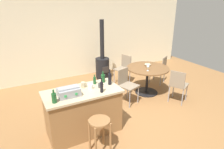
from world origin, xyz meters
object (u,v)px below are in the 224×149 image
(wine_glass, at_px, (148,67))
(bottle_1, at_px, (102,87))
(cup_1, at_px, (100,85))
(serving_bowl, at_px, (148,64))
(folding_chair_far, at_px, (160,68))
(bottle_0, at_px, (54,98))
(bottle_2, at_px, (110,79))
(folding_chair_near, at_px, (178,84))
(folding_chair_left, at_px, (124,67))
(bottle_3, at_px, (103,78))
(folding_chair_right, at_px, (127,83))
(wooden_stool, at_px, (100,129))
(wood_stove, at_px, (102,65))
(toolbox, at_px, (69,92))
(kitchen_island, at_px, (83,112))
(cup_0, at_px, (83,85))
(bottle_4, at_px, (95,80))
(dining_table, at_px, (148,73))

(wine_glass, bearing_deg, bottle_1, -153.96)
(cup_1, relative_size, serving_bowl, 0.62)
(folding_chair_far, height_order, cup_1, cup_1)
(bottle_0, height_order, cup_1, bottle_0)
(bottle_2, bearing_deg, folding_chair_near, -0.32)
(folding_chair_near, distance_m, folding_chair_left, 1.77)
(bottle_2, distance_m, cup_1, 0.24)
(bottle_3, bearing_deg, folding_chair_right, 26.71)
(wooden_stool, relative_size, wood_stove, 0.34)
(toolbox, xyz_separation_m, bottle_0, (-0.28, -0.12, 0.01))
(bottle_1, distance_m, cup_1, 0.21)
(kitchen_island, xyz_separation_m, folding_chair_right, (1.36, 0.61, 0.08))
(cup_1, xyz_separation_m, wine_glass, (1.64, 0.63, -0.08))
(kitchen_island, xyz_separation_m, folding_chair_near, (2.49, 0.01, 0.06))
(folding_chair_right, height_order, wine_glass, wine_glass)
(wood_stove, xyz_separation_m, bottle_1, (-1.23, -2.55, 0.51))
(wood_stove, height_order, cup_0, wood_stove)
(folding_chair_right, bearing_deg, wooden_stool, -135.96)
(wooden_stool, bearing_deg, bottle_2, 51.41)
(kitchen_island, bearing_deg, wine_glass, 17.09)
(kitchen_island, bearing_deg, folding_chair_left, 41.15)
(serving_bowl, bearing_deg, cup_0, -159.61)
(bottle_4, distance_m, serving_bowl, 2.06)
(folding_chair_far, xyz_separation_m, folding_chair_left, (-0.98, 0.52, 0.01))
(cup_1, bearing_deg, folding_chair_far, 24.96)
(kitchen_island, distance_m, serving_bowl, 2.46)
(folding_chair_near, xyz_separation_m, bottle_4, (-2.15, 0.18, 0.45))
(bottle_1, distance_m, wine_glass, 1.89)
(wood_stove, height_order, bottle_1, wood_stove)
(folding_chair_left, bearing_deg, folding_chair_right, -117.95)
(folding_chair_left, distance_m, cup_0, 2.46)
(bottle_1, bearing_deg, folding_chair_far, 27.88)
(folding_chair_far, height_order, cup_0, cup_0)
(bottle_0, relative_size, bottle_2, 0.73)
(folding_chair_right, relative_size, bottle_4, 4.49)
(folding_chair_far, bearing_deg, wine_glass, -148.89)
(kitchen_island, bearing_deg, serving_bowl, 22.78)
(cup_0, bearing_deg, kitchen_island, -119.72)
(folding_chair_far, bearing_deg, toolbox, -158.62)
(cup_0, height_order, cup_1, cup_0)
(kitchen_island, distance_m, folding_chair_left, 2.57)
(bottle_4, bearing_deg, kitchen_island, -150.47)
(bottle_1, height_order, bottle_4, bottle_1)
(folding_chair_near, relative_size, folding_chair_right, 0.98)
(dining_table, height_order, bottle_0, bottle_0)
(bottle_1, bearing_deg, dining_table, 29.04)
(folding_chair_near, xyz_separation_m, bottle_1, (-2.19, -0.23, 0.48))
(serving_bowl, bearing_deg, bottle_4, -158.49)
(bottle_3, relative_size, serving_bowl, 1.23)
(folding_chair_near, height_order, bottle_1, bottle_1)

